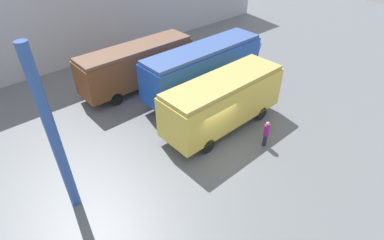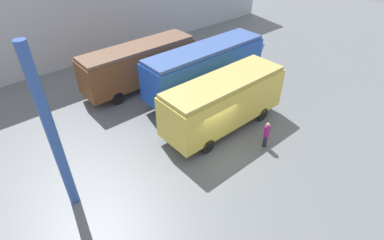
% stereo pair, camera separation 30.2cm
% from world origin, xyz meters
% --- Properties ---
extents(ground_plane, '(80.00, 80.00, 0.00)m').
position_xyz_m(ground_plane, '(0.00, 0.00, 0.00)').
color(ground_plane, slate).
extents(backdrop_wall, '(44.00, 0.15, 9.00)m').
position_xyz_m(backdrop_wall, '(0.00, 15.77, 4.50)').
color(backdrop_wall, '#B2B7C1').
rests_on(backdrop_wall, ground_plane).
extents(passenger_coach_wooden, '(8.87, 2.44, 3.30)m').
position_xyz_m(passenger_coach_wooden, '(0.56, 8.70, 1.93)').
color(passenger_coach_wooden, brown).
rests_on(passenger_coach_wooden, ground_plane).
extents(streamlined_locomotive, '(11.41, 2.41, 3.75)m').
position_xyz_m(streamlined_locomotive, '(4.21, 4.56, 2.27)').
color(streamlined_locomotive, blue).
rests_on(streamlined_locomotive, ground_plane).
extents(passenger_coach_vintage, '(8.15, 2.66, 3.36)m').
position_xyz_m(passenger_coach_vintage, '(1.62, 0.94, 1.96)').
color(passenger_coach_vintage, '#E0C64C').
rests_on(passenger_coach_vintage, ground_plane).
extents(visitor_person, '(0.34, 0.34, 1.68)m').
position_xyz_m(visitor_person, '(2.09, -2.08, 0.91)').
color(visitor_person, '#262633').
rests_on(visitor_person, ground_plane).
extents(support_pillar, '(0.44, 0.44, 8.00)m').
position_xyz_m(support_pillar, '(-8.00, 1.35, 4.00)').
color(support_pillar, '#2D519E').
rests_on(support_pillar, ground_plane).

